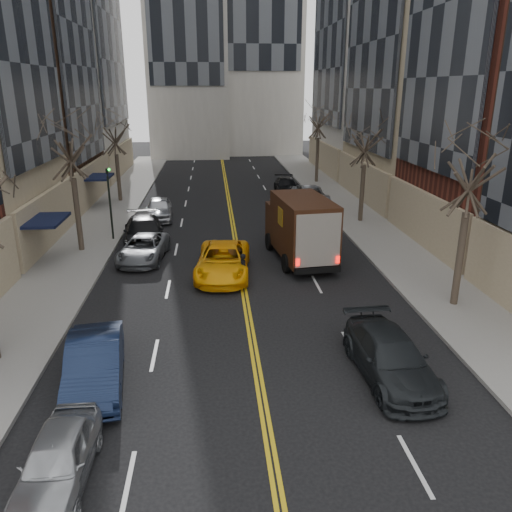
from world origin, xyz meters
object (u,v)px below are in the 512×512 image
Objects in this scene: observer_sedan at (390,357)px; pedestrian at (244,269)px; taxi at (223,261)px; ups_truck at (300,228)px.

pedestrian is at bearing 113.84° from observer_sedan.
taxi is 3.54× the size of pedestrian.
taxi is 1.63m from pedestrian.
pedestrian reaches higher than taxi.
taxi is (-4.15, -1.96, -1.00)m from ups_truck.
ups_truck reaches higher than taxi.
ups_truck reaches higher than observer_sedan.
observer_sedan is (0.94, -11.61, -1.05)m from ups_truck.
observer_sedan is at bearing -57.19° from taxi.
pedestrian is (-3.22, -3.30, -0.99)m from ups_truck.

